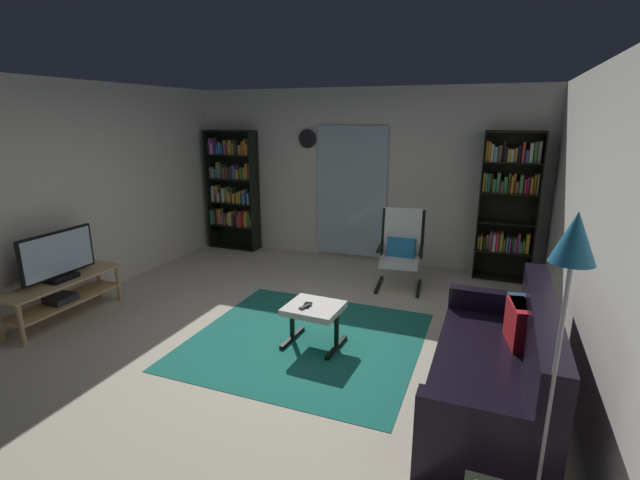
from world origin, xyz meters
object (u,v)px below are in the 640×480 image
at_px(television, 58,258).
at_px(bookshelf_near_tv, 233,187).
at_px(ottoman, 314,312).
at_px(floor_lamp_by_sofa, 570,272).
at_px(wall_clock, 308,139).
at_px(cell_phone, 307,305).
at_px(bookshelf_near_sofa, 508,200).
at_px(leather_sofa, 499,369).
at_px(tv_remote, 305,307).
at_px(tv_stand, 63,293).
at_px(lounge_armchair, 401,247).

relative_size(television, bookshelf_near_tv, 0.45).
xyz_separation_m(ottoman, floor_lamp_by_sofa, (1.91, -1.40, 1.11)).
bearing_deg(wall_clock, television, -114.79).
distance_m(bookshelf_near_tv, cell_phone, 3.78).
height_order(television, ottoman, television).
bearing_deg(ottoman, bookshelf_near_tv, 133.08).
xyz_separation_m(bookshelf_near_sofa, ottoman, (-1.69, -2.73, -0.76)).
height_order(television, bookshelf_near_tv, bookshelf_near_tv).
height_order(leather_sofa, floor_lamp_by_sofa, floor_lamp_by_sofa).
height_order(bookshelf_near_tv, ottoman, bookshelf_near_tv).
height_order(television, tv_remote, television).
distance_m(bookshelf_near_sofa, tv_remote, 3.37).
bearing_deg(bookshelf_near_tv, tv_stand, -94.19).
distance_m(tv_stand, lounge_armchair, 4.03).
distance_m(floor_lamp_by_sofa, wall_clock, 5.33).
bearing_deg(floor_lamp_by_sofa, tv_remote, 146.05).
height_order(leather_sofa, tv_remote, leather_sofa).
bearing_deg(cell_phone, ottoman, 18.24).
relative_size(cell_phone, wall_clock, 0.48).
relative_size(television, floor_lamp_by_sofa, 0.50).
distance_m(ottoman, tv_remote, 0.12).
bearing_deg(ottoman, tv_remote, -128.07).
relative_size(television, leather_sofa, 0.44).
xyz_separation_m(television, ottoman, (2.79, 0.45, -0.37)).
bearing_deg(tv_remote, cell_phone, 111.05).
distance_m(cell_phone, wall_clock, 3.44).
bearing_deg(floor_lamp_by_sofa, ottoman, 143.76).
height_order(television, lounge_armchair, lounge_armchair).
xyz_separation_m(tv_stand, lounge_armchair, (3.24, 2.39, 0.23)).
distance_m(tv_stand, ottoman, 2.83).
xyz_separation_m(bookshelf_near_tv, floor_lamp_by_sofa, (4.47, -4.14, 0.41)).
relative_size(bookshelf_near_tv, cell_phone, 14.06).
bearing_deg(bookshelf_near_tv, tv_remote, -48.35).
height_order(bookshelf_near_tv, lounge_armchair, bookshelf_near_tv).
distance_m(television, bookshelf_near_tv, 3.21).
height_order(leather_sofa, wall_clock, wall_clock).
xyz_separation_m(lounge_armchair, wall_clock, (-1.71, 0.93, 1.32)).
distance_m(leather_sofa, lounge_armchair, 2.65).
distance_m(bookshelf_near_tv, bookshelf_near_sofa, 4.25).
xyz_separation_m(bookshelf_near_sofa, tv_remote, (-1.75, -2.80, -0.68)).
xyz_separation_m(ottoman, tv_remote, (-0.06, -0.07, 0.08)).
xyz_separation_m(tv_stand, leather_sofa, (4.48, 0.06, 0.01)).
distance_m(bookshelf_near_tv, ottoman, 3.81).
height_order(lounge_armchair, ottoman, lounge_armchair).
distance_m(bookshelf_near_tv, leather_sofa, 5.33).
bearing_deg(leather_sofa, bookshelf_near_sofa, 89.92).
distance_m(television, wall_clock, 3.82).
bearing_deg(bookshelf_near_sofa, television, -144.72).
bearing_deg(tv_remote, wall_clock, 131.59).
xyz_separation_m(bookshelf_near_sofa, wall_clock, (-2.96, 0.14, 0.75)).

